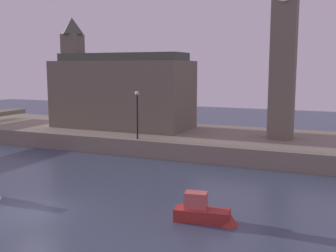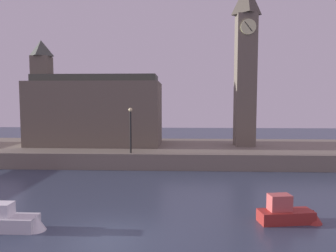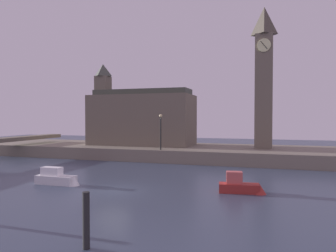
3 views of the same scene
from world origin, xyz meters
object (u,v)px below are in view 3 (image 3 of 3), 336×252
object	(u,v)px
boat_dinghy_red	(242,186)
clock_tower	(264,76)
streetlamp	(161,128)
boat_ferry_white	(58,178)
mooring_post_right	(86,220)
parliament_hall	(140,118)

from	to	relation	value
boat_dinghy_red	clock_tower	bearing A→B (deg)	86.21
clock_tower	boat_dinghy_red	bearing A→B (deg)	-93.79
streetlamp	boat_ferry_white	distance (m)	14.93
mooring_post_right	boat_dinghy_red	bearing A→B (deg)	65.69
clock_tower	boat_ferry_white	bearing A→B (deg)	-128.37
streetlamp	mooring_post_right	size ratio (longest dim) A/B	1.82
clock_tower	boat_ferry_white	world-z (taller)	clock_tower
mooring_post_right	boat_ferry_white	size ratio (longest dim) A/B	0.62
clock_tower	boat_ferry_white	xyz separation A→B (m)	(-15.26, -19.28, -9.92)
parliament_hall	clock_tower	bearing A→B (deg)	-2.12
parliament_hall	mooring_post_right	distance (m)	31.91
clock_tower	boat_ferry_white	size ratio (longest dim) A/B	4.61
clock_tower	mooring_post_right	distance (m)	31.43
clock_tower	parliament_hall	world-z (taller)	clock_tower
parliament_hall	boat_ferry_white	world-z (taller)	parliament_hall
streetlamp	mooring_post_right	world-z (taller)	streetlamp
parliament_hall	mooring_post_right	world-z (taller)	parliament_hall
boat_ferry_white	boat_dinghy_red	distance (m)	14.17
parliament_hall	mooring_post_right	xyz separation A→B (m)	(10.16, -29.96, -4.15)
clock_tower	boat_dinghy_red	world-z (taller)	clock_tower
clock_tower	streetlamp	world-z (taller)	clock_tower
boat_dinghy_red	boat_ferry_white	bearing A→B (deg)	-173.78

